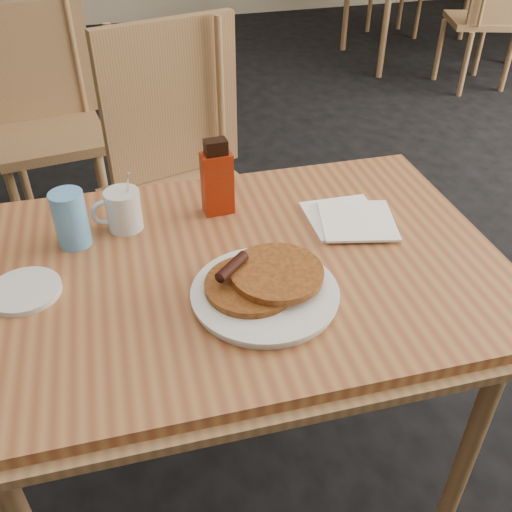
{
  "coord_description": "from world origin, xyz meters",
  "views": [
    {
      "loc": [
        -0.23,
        -0.84,
        1.47
      ],
      "look_at": [
        0.02,
        0.03,
        0.79
      ],
      "focal_mm": 40.0,
      "sensor_mm": 36.0,
      "label": 1
    }
  ],
  "objects_px": {
    "chair_neighbor_near": "(492,8)",
    "pancake_plate": "(264,288)",
    "coffee_mug": "(122,209)",
    "syrup_bottle": "(217,180)",
    "chair_main_far": "(180,160)",
    "chair_wall_extra": "(46,104)",
    "main_table": "(236,279)",
    "blue_tumbler": "(71,219)"
  },
  "relations": [
    {
      "from": "pancake_plate",
      "to": "blue_tumbler",
      "type": "height_order",
      "value": "blue_tumbler"
    },
    {
      "from": "chair_neighbor_near",
      "to": "chair_wall_extra",
      "type": "relative_size",
      "value": 0.97
    },
    {
      "from": "blue_tumbler",
      "to": "main_table",
      "type": "bearing_deg",
      "value": -27.23
    },
    {
      "from": "chair_main_far",
      "to": "chair_neighbor_near",
      "type": "xyz_separation_m",
      "value": [
        2.34,
        1.7,
        -0.07
      ]
    },
    {
      "from": "chair_wall_extra",
      "to": "syrup_bottle",
      "type": "distance_m",
      "value": 1.4
    },
    {
      "from": "chair_main_far",
      "to": "pancake_plate",
      "type": "relative_size",
      "value": 3.61
    },
    {
      "from": "main_table",
      "to": "pancake_plate",
      "type": "distance_m",
      "value": 0.14
    },
    {
      "from": "coffee_mug",
      "to": "blue_tumbler",
      "type": "bearing_deg",
      "value": -164.43
    },
    {
      "from": "syrup_bottle",
      "to": "blue_tumbler",
      "type": "bearing_deg",
      "value": -175.33
    },
    {
      "from": "chair_wall_extra",
      "to": "pancake_plate",
      "type": "distance_m",
      "value": 1.7
    },
    {
      "from": "coffee_mug",
      "to": "syrup_bottle",
      "type": "distance_m",
      "value": 0.22
    },
    {
      "from": "chair_wall_extra",
      "to": "syrup_bottle",
      "type": "bearing_deg",
      "value": -78.22
    },
    {
      "from": "chair_neighbor_near",
      "to": "chair_wall_extra",
      "type": "xyz_separation_m",
      "value": [
        -2.78,
        -0.96,
        0.02
      ]
    },
    {
      "from": "chair_main_far",
      "to": "chair_neighbor_near",
      "type": "relative_size",
      "value": 1.12
    },
    {
      "from": "main_table",
      "to": "chair_neighbor_near",
      "type": "height_order",
      "value": "chair_neighbor_near"
    },
    {
      "from": "main_table",
      "to": "coffee_mug",
      "type": "xyz_separation_m",
      "value": [
        -0.21,
        0.2,
        0.09
      ]
    },
    {
      "from": "syrup_bottle",
      "to": "blue_tumbler",
      "type": "relative_size",
      "value": 1.45
    },
    {
      "from": "pancake_plate",
      "to": "syrup_bottle",
      "type": "relative_size",
      "value": 1.56
    },
    {
      "from": "main_table",
      "to": "chair_main_far",
      "type": "bearing_deg",
      "value": 89.78
    },
    {
      "from": "coffee_mug",
      "to": "blue_tumbler",
      "type": "xyz_separation_m",
      "value": [
        -0.11,
        -0.03,
        0.01
      ]
    },
    {
      "from": "chair_neighbor_near",
      "to": "main_table",
      "type": "bearing_deg",
      "value": -115.47
    },
    {
      "from": "chair_main_far",
      "to": "chair_wall_extra",
      "type": "bearing_deg",
      "value": 105.26
    },
    {
      "from": "chair_main_far",
      "to": "syrup_bottle",
      "type": "bearing_deg",
      "value": -104.37
    },
    {
      "from": "coffee_mug",
      "to": "syrup_bottle",
      "type": "height_order",
      "value": "syrup_bottle"
    },
    {
      "from": "syrup_bottle",
      "to": "coffee_mug",
      "type": "bearing_deg",
      "value": 179.9
    },
    {
      "from": "main_table",
      "to": "chair_neighbor_near",
      "type": "distance_m",
      "value": 3.4
    },
    {
      "from": "main_table",
      "to": "pancake_plate",
      "type": "relative_size",
      "value": 4.12
    },
    {
      "from": "syrup_bottle",
      "to": "blue_tumbler",
      "type": "distance_m",
      "value": 0.33
    },
    {
      "from": "chair_main_far",
      "to": "coffee_mug",
      "type": "relative_size",
      "value": 7.04
    },
    {
      "from": "pancake_plate",
      "to": "coffee_mug",
      "type": "relative_size",
      "value": 1.95
    },
    {
      "from": "chair_neighbor_near",
      "to": "pancake_plate",
      "type": "distance_m",
      "value": 3.47
    },
    {
      "from": "chair_main_far",
      "to": "chair_neighbor_near",
      "type": "height_order",
      "value": "chair_main_far"
    },
    {
      "from": "chair_main_far",
      "to": "blue_tumbler",
      "type": "distance_m",
      "value": 0.7
    },
    {
      "from": "chair_wall_extra",
      "to": "pancake_plate",
      "type": "xyz_separation_m",
      "value": [
        0.46,
        -1.62,
        0.21
      ]
    },
    {
      "from": "chair_main_far",
      "to": "coffee_mug",
      "type": "xyz_separation_m",
      "value": [
        -0.21,
        -0.56,
        0.18
      ]
    },
    {
      "from": "chair_neighbor_near",
      "to": "syrup_bottle",
      "type": "distance_m",
      "value": 3.26
    },
    {
      "from": "chair_neighbor_near",
      "to": "pancake_plate",
      "type": "height_order",
      "value": "chair_neighbor_near"
    },
    {
      "from": "chair_wall_extra",
      "to": "chair_neighbor_near",
      "type": "bearing_deg",
      "value": 11.78
    },
    {
      "from": "main_table",
      "to": "coffee_mug",
      "type": "relative_size",
      "value": 8.05
    },
    {
      "from": "chair_main_far",
      "to": "pancake_plate",
      "type": "xyz_separation_m",
      "value": [
        0.02,
        -0.87,
        0.16
      ]
    },
    {
      "from": "main_table",
      "to": "syrup_bottle",
      "type": "height_order",
      "value": "syrup_bottle"
    },
    {
      "from": "chair_wall_extra",
      "to": "blue_tumbler",
      "type": "relative_size",
      "value": 7.53
    }
  ]
}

